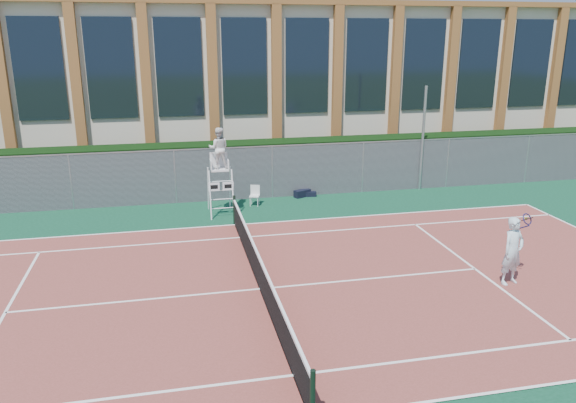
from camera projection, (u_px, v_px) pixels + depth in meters
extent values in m
plane|color=#233814|center=(260.00, 290.00, 15.19)|extent=(120.00, 120.00, 0.00)
cube|color=#0D3922|center=(254.00, 275.00, 16.12)|extent=(36.00, 20.00, 0.01)
cube|color=brown|center=(260.00, 289.00, 15.18)|extent=(23.77, 10.97, 0.02)
cylinder|color=black|center=(313.00, 398.00, 9.79)|extent=(0.10, 0.10, 1.10)
cylinder|color=black|center=(234.00, 210.00, 20.28)|extent=(0.10, 0.10, 1.10)
cube|color=black|center=(260.00, 274.00, 15.06)|extent=(0.03, 11.00, 0.86)
cube|color=white|center=(260.00, 259.00, 14.93)|extent=(0.06, 11.20, 0.07)
cube|color=black|center=(222.00, 168.00, 24.24)|extent=(40.00, 1.40, 2.20)
cube|color=beige|center=(205.00, 85.00, 30.91)|extent=(44.00, 10.00, 8.00)
cube|color=brown|center=(202.00, 6.00, 29.75)|extent=(45.00, 10.60, 0.25)
cylinder|color=#9EA0A5|center=(423.00, 139.00, 24.45)|extent=(0.12, 0.12, 4.57)
cylinder|color=white|center=(210.00, 196.00, 20.90)|extent=(0.05, 0.51, 1.84)
cylinder|color=white|center=(233.00, 194.00, 21.07)|extent=(0.05, 0.51, 1.84)
cylinder|color=white|center=(208.00, 189.00, 21.78)|extent=(0.05, 0.51, 1.84)
cylinder|color=white|center=(230.00, 188.00, 21.95)|extent=(0.05, 0.51, 1.84)
cube|color=white|center=(220.00, 169.00, 21.17)|extent=(0.66, 0.57, 0.06)
cube|color=white|center=(219.00, 159.00, 21.33)|extent=(0.66, 0.05, 0.57)
cube|color=white|center=(214.00, 187.00, 20.93)|extent=(0.42, 0.03, 0.32)
cube|color=white|center=(228.00, 186.00, 21.04)|extent=(0.42, 0.03, 0.32)
imported|color=white|center=(219.00, 148.00, 20.99)|extent=(0.84, 0.70, 1.56)
cube|color=silver|center=(255.00, 196.00, 22.59)|extent=(0.48, 0.48, 0.04)
cube|color=silver|center=(255.00, 190.00, 22.69)|extent=(0.37, 0.16, 0.40)
cylinder|color=silver|center=(250.00, 202.00, 22.52)|extent=(0.03, 0.03, 0.38)
cylinder|color=silver|center=(258.00, 202.00, 22.49)|extent=(0.03, 0.03, 0.38)
cylinder|color=silver|center=(252.00, 200.00, 22.81)|extent=(0.03, 0.03, 0.38)
cylinder|color=silver|center=(259.00, 200.00, 22.78)|extent=(0.03, 0.03, 0.38)
cube|color=black|center=(302.00, 193.00, 23.86)|extent=(0.78, 0.56, 0.31)
cube|color=black|center=(310.00, 194.00, 23.94)|extent=(0.55, 0.29, 0.21)
imported|color=silver|center=(513.00, 251.00, 15.27)|extent=(0.79, 0.63, 1.90)
torus|color=#111542|center=(527.00, 219.00, 15.38)|extent=(0.38, 0.30, 0.30)
sphere|color=#CCE533|center=(526.00, 219.00, 15.59)|extent=(0.07, 0.07, 0.07)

